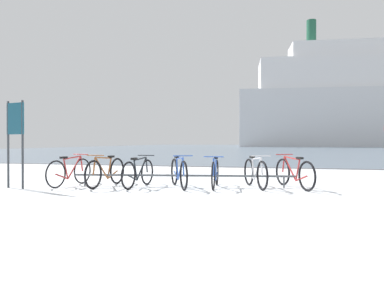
{
  "coord_description": "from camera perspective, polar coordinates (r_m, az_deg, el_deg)",
  "views": [
    {
      "loc": [
        0.89,
        -4.86,
        1.11
      ],
      "look_at": [
        -1.82,
        6.54,
        1.03
      ],
      "focal_mm": 32.02,
      "sensor_mm": 36.0,
      "label": 1
    }
  ],
  "objects": [
    {
      "name": "ground",
      "position": [
        58.78,
        12.51,
        -0.74
      ],
      "size": [
        80.0,
        132.0,
        0.08
      ],
      "color": "silver"
    },
    {
      "name": "bike_rack",
      "position": [
        8.41,
        -1.65,
        -5.33
      ],
      "size": [
        5.39,
        0.89,
        0.31
      ],
      "color": "#4C5156",
      "rests_on": "ground"
    },
    {
      "name": "bicycle_0",
      "position": [
        9.15,
        -19.66,
        -4.33
      ],
      "size": [
        0.46,
        1.63,
        0.79
      ],
      "color": "black",
      "rests_on": "ground"
    },
    {
      "name": "bicycle_1",
      "position": [
        8.76,
        -14.16,
        -4.52
      ],
      "size": [
        0.46,
        1.75,
        0.8
      ],
      "color": "black",
      "rests_on": "ground"
    },
    {
      "name": "bicycle_2",
      "position": [
        8.47,
        -8.91,
        -4.76
      ],
      "size": [
        0.46,
        1.61,
        0.77
      ],
      "color": "black",
      "rests_on": "ground"
    },
    {
      "name": "bicycle_3",
      "position": [
        8.29,
        -2.22,
        -4.79
      ],
      "size": [
        0.86,
        1.54,
        0.8
      ],
      "color": "black",
      "rests_on": "ground"
    },
    {
      "name": "bicycle_4",
      "position": [
        8.29,
        3.88,
        -4.84
      ],
      "size": [
        0.46,
        1.6,
        0.78
      ],
      "color": "black",
      "rests_on": "ground"
    },
    {
      "name": "bicycle_5",
      "position": [
        8.4,
        10.48,
        -4.74
      ],
      "size": [
        0.7,
        1.54,
        0.8
      ],
      "color": "black",
      "rests_on": "ground"
    },
    {
      "name": "bicycle_6",
      "position": [
        8.54,
        16.62,
        -4.65
      ],
      "size": [
        0.85,
        1.6,
        0.8
      ],
      "color": "black",
      "rests_on": "ground"
    },
    {
      "name": "info_sign",
      "position": [
        9.16,
        -27.36,
        2.29
      ],
      "size": [
        0.55,
        0.15,
        2.08
      ],
      "color": "#33383D",
      "rests_on": "ground"
    },
    {
      "name": "ferry_ship",
      "position": [
        82.92,
        23.64,
        6.14
      ],
      "size": [
        46.41,
        15.96,
        28.21
      ],
      "color": "silver",
      "rests_on": "ground"
    }
  ]
}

